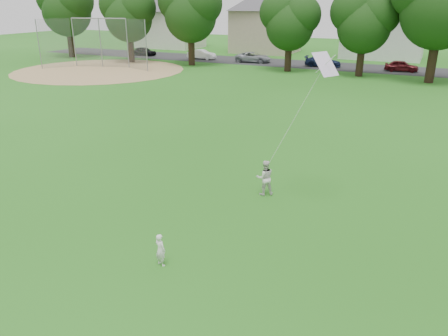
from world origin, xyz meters
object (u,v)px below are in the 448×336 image
at_px(older_boy, 265,178).
at_px(kite, 293,121).
at_px(baseball_backstop, 98,44).
at_px(toddler, 160,250).

relative_size(older_boy, kite, 0.30).
bearing_deg(baseball_backstop, kite, -39.26).
relative_size(kite, baseball_backstop, 0.41).
distance_m(older_boy, kite, 2.56).
bearing_deg(toddler, older_boy, -85.14).
height_order(toddler, baseball_backstop, baseball_backstop).
bearing_deg(older_boy, kite, 147.17).
xyz_separation_m(toddler, baseball_backstop, (-27.54, 29.94, 2.11)).
distance_m(toddler, baseball_backstop, 40.73).
bearing_deg(older_boy, toddler, 47.32).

